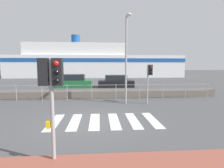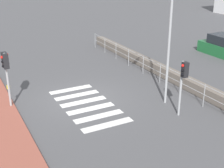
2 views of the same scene
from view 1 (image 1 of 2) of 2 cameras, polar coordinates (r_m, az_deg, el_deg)
The scene contains 10 objects.
ground_plane at distance 8.26m, azimuth -8.01°, elevation -12.00°, with size 160.00×160.00×0.00m, color #4C4C4F.
crosswalk at distance 8.25m, azimuth -2.49°, elevation -11.95°, with size 4.95×2.40×0.01m.
seawall at distance 13.83m, azimuth -6.47°, elevation -3.25°, with size 19.85×0.55×0.62m.
harbor_fence at distance 12.90m, azimuth -6.64°, elevation -1.89°, with size 17.90×0.04×1.17m.
traffic_light_near at distance 4.64m, azimuth -19.26°, elevation 0.53°, with size 0.58×0.41×2.74m.
traffic_light_far at distance 11.63m, azimuth 12.10°, elevation 2.82°, with size 0.34×0.32×2.60m.
streetlamp at distance 11.38m, azimuth 4.82°, elevation 11.24°, with size 0.32×1.19×5.71m.
ferry_boat at distance 38.19m, azimuth -6.42°, elevation 6.81°, with size 36.23×6.94×8.85m.
parked_car_green at distance 20.64m, azimuth -12.24°, elevation 0.72°, with size 4.03×1.75×1.52m.
parked_car_black at distance 20.54m, azimuth 1.23°, elevation 0.71°, with size 4.12×1.89×1.42m.
Camera 1 is at (0.55, -7.83, 2.57)m, focal length 28.00 mm.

